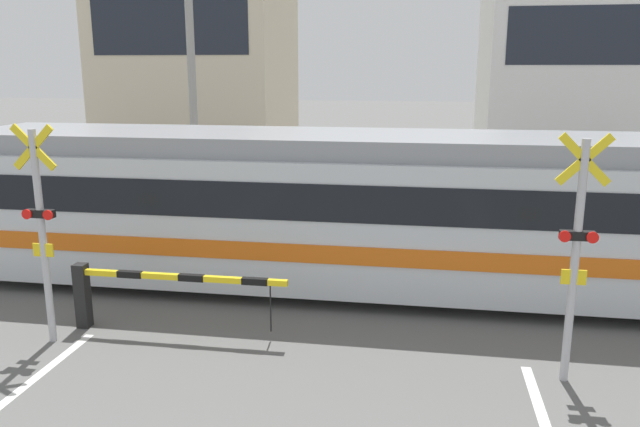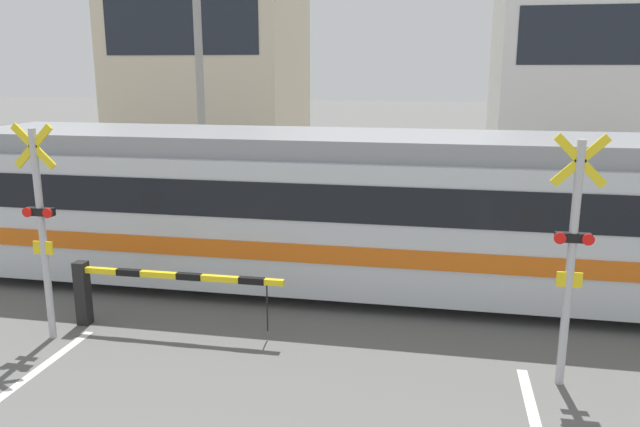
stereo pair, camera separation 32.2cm
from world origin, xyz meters
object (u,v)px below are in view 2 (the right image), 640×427
at_px(commuter_train, 483,212).
at_px(crossing_barrier_far, 467,222).
at_px(crossing_signal_right, 572,251).
at_px(pedestrian, 354,185).
at_px(crossing_barrier_near, 131,285).
at_px(crossing_signal_left, 41,223).

relative_size(commuter_train, crossing_barrier_far, 5.69).
xyz_separation_m(commuter_train, crossing_signal_right, (0.90, -3.30, 0.27)).
height_order(crossing_signal_right, pedestrian, crossing_signal_right).
distance_m(crossing_barrier_far, pedestrian, 4.36).
bearing_deg(crossing_barrier_near, commuter_train, 25.67).
xyz_separation_m(crossing_signal_right, pedestrian, (-4.11, 9.07, -0.94)).
bearing_deg(crossing_barrier_near, crossing_signal_right, -5.21).
relative_size(crossing_signal_left, pedestrian, 2.09).
relative_size(commuter_train, pedestrian, 12.43).
distance_m(crossing_barrier_near, pedestrian, 8.81).
bearing_deg(pedestrian, crossing_signal_right, -65.62).
xyz_separation_m(crossing_barrier_far, pedestrian, (-3.04, 3.12, 0.18)).
distance_m(crossing_signal_left, pedestrian, 9.76).
bearing_deg(commuter_train, crossing_signal_left, -153.78).
bearing_deg(crossing_barrier_near, crossing_barrier_far, 44.53).
distance_m(crossing_barrier_far, crossing_signal_left, 8.90).
distance_m(commuter_train, crossing_barrier_near, 6.29).
height_order(commuter_train, crossing_barrier_far, commuter_train).
height_order(crossing_barrier_near, crossing_signal_left, crossing_signal_left).
height_order(crossing_barrier_near, crossing_barrier_far, same).
height_order(crossing_signal_left, pedestrian, crossing_signal_left).
bearing_deg(pedestrian, crossing_barrier_near, -105.86).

